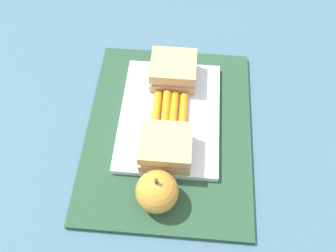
{
  "coord_description": "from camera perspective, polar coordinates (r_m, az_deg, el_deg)",
  "views": [
    {
      "loc": [
        0.33,
        0.03,
        0.55
      ],
      "look_at": [
        0.01,
        0.0,
        0.04
      ],
      "focal_mm": 39.28,
      "sensor_mm": 36.0,
      "label": 1
    }
  ],
  "objects": [
    {
      "name": "apple",
      "position": [
        0.54,
        -1.71,
        -10.13
      ],
      "size": [
        0.06,
        0.06,
        0.08
      ],
      "color": "gold",
      "rests_on": "lunchbag_mat"
    },
    {
      "name": "sandwich_half_right",
      "position": [
        0.57,
        -0.33,
        -3.32
      ],
      "size": [
        0.07,
        0.08,
        0.04
      ],
      "color": "tan",
      "rests_on": "food_tray"
    },
    {
      "name": "lunchbag_mat",
      "position": [
        0.63,
        0.09,
        -0.81
      ],
      "size": [
        0.36,
        0.28,
        0.01
      ],
      "primitive_type": "cube",
      "color": "#284C33",
      "rests_on": "ground_plane"
    },
    {
      "name": "food_tray",
      "position": [
        0.64,
        0.28,
        1.62
      ],
      "size": [
        0.23,
        0.17,
        0.01
      ],
      "primitive_type": "cube",
      "color": "white",
      "rests_on": "lunchbag_mat"
    },
    {
      "name": "ground_plane",
      "position": [
        0.64,
        0.09,
        -1.04
      ],
      "size": [
        2.4,
        2.4,
        0.0
      ],
      "primitive_type": "plane",
      "color": "#42667A"
    },
    {
      "name": "carrot_sticks_bundle",
      "position": [
        0.63,
        0.27,
        2.29
      ],
      "size": [
        0.08,
        0.06,
        0.02
      ],
      "color": "orange",
      "rests_on": "food_tray"
    },
    {
      "name": "sandwich_half_left",
      "position": [
        0.66,
        0.83,
        8.59
      ],
      "size": [
        0.07,
        0.08,
        0.04
      ],
      "color": "tan",
      "rests_on": "food_tray"
    }
  ]
}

